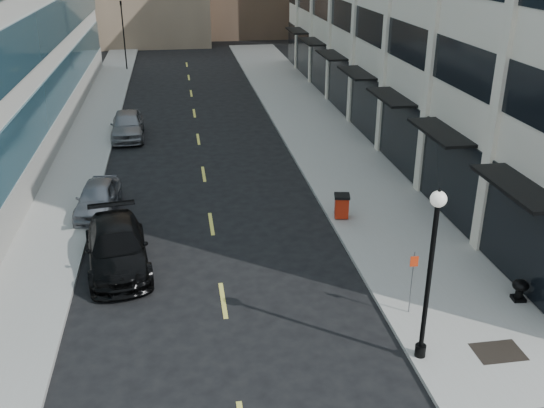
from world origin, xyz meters
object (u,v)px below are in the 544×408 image
object	(u,v)px
car_black_pickup	(117,248)
urn_planter	(520,288)
car_grey_sedan	(127,125)
car_silver_sedan	(98,198)
trash_bin	(342,205)
traffic_signal	(121,5)
lamppost	(431,262)
sign_post	(413,274)

from	to	relation	value
car_black_pickup	urn_planter	world-z (taller)	car_black_pickup
car_black_pickup	car_grey_sedan	size ratio (longest dim) A/B	1.13
car_black_pickup	car_silver_sedan	distance (m)	5.21
trash_bin	urn_planter	bearing A→B (deg)	-48.72
urn_planter	car_grey_sedan	bearing A→B (deg)	123.58
traffic_signal	lamppost	distance (m)	45.38
traffic_signal	car_black_pickup	size ratio (longest dim) A/B	1.31
traffic_signal	car_silver_sedan	size ratio (longest dim) A/B	1.70
car_black_pickup	car_grey_sedan	world-z (taller)	car_grey_sedan
car_grey_sedan	lamppost	bearing A→B (deg)	-69.27
car_silver_sedan	sign_post	distance (m)	14.45
car_black_pickup	car_silver_sedan	size ratio (longest dim) A/B	1.30
car_black_pickup	car_silver_sedan	xyz separation A→B (m)	(-1.20, 5.06, -0.08)
car_black_pickup	urn_planter	distance (m)	13.99
trash_bin	lamppost	size ratio (longest dim) A/B	0.20
traffic_signal	car_black_pickup	world-z (taller)	traffic_signal
car_silver_sedan	lamppost	world-z (taller)	lamppost
sign_post	trash_bin	bearing A→B (deg)	95.78
car_black_pickup	sign_post	distance (m)	10.54
trash_bin	car_black_pickup	bearing A→B (deg)	-152.57
sign_post	urn_planter	size ratio (longest dim) A/B	2.91
trash_bin	urn_planter	world-z (taller)	trash_bin
lamppost	car_silver_sedan	bearing A→B (deg)	130.18
traffic_signal	car_silver_sedan	distance (m)	32.44
car_black_pickup	sign_post	world-z (taller)	sign_post
lamppost	trash_bin	bearing A→B (deg)	88.71
sign_post	car_black_pickup	bearing A→B (deg)	156.86
lamppost	urn_planter	world-z (taller)	lamppost
car_black_pickup	lamppost	world-z (taller)	lamppost
lamppost	urn_planter	bearing A→B (deg)	27.77
car_grey_sedan	car_silver_sedan	bearing A→B (deg)	-94.92
car_grey_sedan	car_black_pickup	bearing A→B (deg)	-89.63
car_black_pickup	traffic_signal	bearing A→B (deg)	85.10
car_silver_sedan	sign_post	bearing A→B (deg)	-38.28
car_black_pickup	sign_post	xyz separation A→B (m)	(9.38, -4.74, 0.79)
trash_bin	urn_planter	xyz separation A→B (m)	(4.09, -7.20, -0.11)
traffic_signal	lamppost	size ratio (longest dim) A/B	1.34
car_grey_sedan	sign_post	bearing A→B (deg)	-66.14
sign_post	urn_planter	world-z (taller)	sign_post
trash_bin	car_grey_sedan	bearing A→B (deg)	137.26
urn_planter	traffic_signal	bearing A→B (deg)	109.89
car_grey_sedan	urn_planter	distance (m)	24.89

